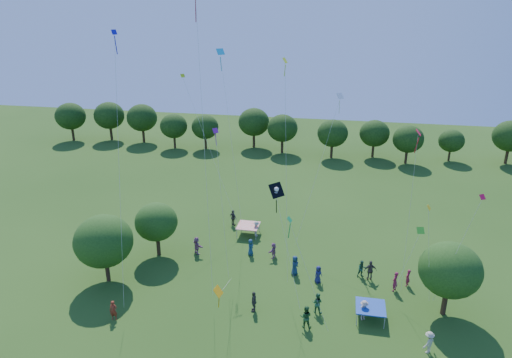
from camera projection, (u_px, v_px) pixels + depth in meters
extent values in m
cylinder|color=#422B19|center=(108.00, 272.00, 39.35)|extent=(0.36, 0.36, 1.77)
ellipsoid|color=#264E16|center=(104.00, 241.00, 38.29)|extent=(4.93, 4.93, 4.43)
cylinder|color=#422B19|center=(158.00, 246.00, 43.48)|extent=(0.37, 0.37, 1.79)
ellipsoid|color=#264E16|center=(156.00, 222.00, 42.56)|extent=(3.98, 3.98, 3.58)
cylinder|color=#422B19|center=(444.00, 303.00, 35.05)|extent=(0.40, 0.40, 1.97)
ellipsoid|color=#264E16|center=(450.00, 270.00, 34.00)|extent=(4.61, 4.61, 4.15)
cylinder|color=#422B19|center=(73.00, 134.00, 80.71)|extent=(0.44, 0.44, 2.15)
ellipsoid|color=#1E3D11|center=(70.00, 116.00, 79.54)|extent=(5.17, 5.17, 4.65)
cylinder|color=#422B19|center=(111.00, 134.00, 81.04)|extent=(0.45, 0.45, 2.17)
ellipsoid|color=#1E3D11|center=(109.00, 115.00, 79.87)|extent=(5.22, 5.22, 4.70)
cylinder|color=#422B19|center=(144.00, 136.00, 79.60)|extent=(0.44, 0.44, 2.15)
ellipsoid|color=#1E3D11|center=(142.00, 118.00, 78.44)|extent=(5.17, 5.17, 4.65)
cylinder|color=#422B19|center=(175.00, 142.00, 76.38)|extent=(0.38, 0.38, 1.87)
ellipsoid|color=#1E3D11|center=(174.00, 126.00, 75.37)|extent=(4.48, 4.48, 4.03)
cylinder|color=#422B19|center=(206.00, 143.00, 76.01)|extent=(0.38, 0.38, 1.84)
ellipsoid|color=#1E3D11|center=(205.00, 127.00, 75.01)|extent=(4.42, 4.42, 3.98)
cylinder|color=#422B19|center=(254.00, 141.00, 76.77)|extent=(0.44, 0.44, 2.14)
ellipsoid|color=#1E3D11|center=(254.00, 122.00, 75.61)|extent=(5.14, 5.14, 4.63)
cylinder|color=#422B19|center=(282.00, 147.00, 73.88)|extent=(0.42, 0.42, 2.03)
ellipsoid|color=#1E3D11|center=(282.00, 128.00, 72.78)|extent=(4.86, 4.86, 4.37)
cylinder|color=#422B19|center=(331.00, 152.00, 71.44)|extent=(0.40, 0.40, 1.96)
ellipsoid|color=#1E3D11|center=(333.00, 133.00, 70.38)|extent=(4.71, 4.71, 4.24)
cylinder|color=#422B19|center=(373.00, 151.00, 71.71)|extent=(0.39, 0.39, 1.91)
ellipsoid|color=#1E3D11|center=(374.00, 133.00, 70.67)|extent=(4.59, 4.59, 4.13)
cylinder|color=#422B19|center=(406.00, 157.00, 68.85)|extent=(0.39, 0.39, 1.89)
ellipsoid|color=#1E3D11|center=(408.00, 139.00, 67.83)|extent=(4.54, 4.54, 4.08)
cylinder|color=#422B19|center=(449.00, 156.00, 70.04)|extent=(0.33, 0.33, 1.58)
ellipsoid|color=#1E3D11|center=(451.00, 141.00, 69.19)|extent=(3.80, 3.80, 3.42)
cylinder|color=#422B19|center=(506.00, 157.00, 68.69)|extent=(0.44, 0.44, 2.13)
ellipsoid|color=#1E3D11|center=(511.00, 136.00, 67.54)|extent=(5.12, 5.12, 4.61)
cube|color=red|center=(248.00, 226.00, 47.23)|extent=(2.20, 2.20, 0.08)
cylinder|color=#999999|center=(237.00, 233.00, 46.67)|extent=(0.05, 0.05, 1.10)
cylinder|color=#999999|center=(256.00, 235.00, 46.31)|extent=(0.05, 0.05, 1.10)
cylinder|color=#999999|center=(241.00, 225.00, 48.50)|extent=(0.05, 0.05, 1.10)
cylinder|color=#999999|center=(260.00, 226.00, 48.14)|extent=(0.05, 0.05, 1.10)
cube|color=#1840A2|center=(371.00, 307.00, 34.47)|extent=(2.20, 2.20, 0.08)
cylinder|color=#999999|center=(357.00, 319.00, 33.91)|extent=(0.05, 0.05, 1.10)
cylinder|color=#999999|center=(384.00, 322.00, 33.55)|extent=(0.05, 0.05, 1.10)
cylinder|color=#999999|center=(356.00, 303.00, 35.74)|extent=(0.05, 0.05, 1.10)
cylinder|color=#999999|center=(383.00, 306.00, 35.39)|extent=(0.05, 0.05, 1.10)
imported|color=navy|center=(318.00, 274.00, 39.13)|extent=(0.84, 0.85, 1.57)
imported|color=maroon|center=(395.00, 281.00, 37.93)|extent=(0.68, 0.79, 1.78)
imported|color=#235135|center=(362.00, 269.00, 39.94)|extent=(0.88, 0.67, 1.58)
imported|color=#AFAC8C|center=(429.00, 342.00, 31.14)|extent=(1.10, 1.14, 1.68)
imported|color=#483E39|center=(370.00, 270.00, 39.45)|extent=(1.16, 0.70, 1.85)
imported|color=#94567C|center=(273.00, 250.00, 42.98)|extent=(0.91, 1.54, 1.56)
imported|color=#1A314D|center=(295.00, 265.00, 40.25)|extent=(0.75, 1.01, 1.82)
imported|color=maroon|center=(408.00, 278.00, 38.66)|extent=(0.59, 0.68, 1.55)
imported|color=#214E23|center=(306.00, 317.00, 33.60)|extent=(0.89, 0.48, 1.81)
imported|color=#B1AB8D|center=(256.00, 229.00, 47.03)|extent=(0.70, 1.16, 1.66)
imported|color=#3C3730|center=(233.00, 218.00, 49.31)|extent=(1.13, 1.02, 1.80)
imported|color=#93567C|center=(197.00, 245.00, 43.68)|extent=(1.59, 1.53, 1.74)
imported|color=navy|center=(251.00, 247.00, 43.48)|extent=(0.51, 0.84, 1.63)
imported|color=maroon|center=(113.00, 311.00, 34.45)|extent=(0.63, 0.43, 1.61)
imported|color=#275B35|center=(317.00, 303.00, 35.26)|extent=(0.91, 0.59, 1.71)
imported|color=#B59E91|center=(364.00, 310.00, 34.44)|extent=(1.19, 0.93, 1.66)
imported|color=#423D34|center=(254.00, 301.00, 35.40)|extent=(0.49, 1.04, 1.74)
cube|color=black|center=(277.00, 190.00, 32.80)|extent=(1.16, 1.20, 0.93)
cube|color=black|center=(276.00, 206.00, 33.30)|extent=(0.07, 0.27, 1.18)
sphere|color=white|center=(276.00, 189.00, 32.71)|extent=(0.34, 0.34, 0.34)
cylinder|color=white|center=(276.00, 193.00, 32.81)|extent=(0.25, 0.48, 0.31)
cylinder|color=white|center=(276.00, 193.00, 32.81)|extent=(0.25, 0.48, 0.31)
cylinder|color=beige|center=(288.00, 253.00, 33.39)|extent=(2.20, 1.84, 8.19)
cube|color=red|center=(196.00, 1.00, 32.68)|extent=(0.33, 0.60, 2.94)
cylinder|color=beige|center=(204.00, 143.00, 33.75)|extent=(1.98, 4.84, 23.07)
cube|color=red|center=(418.00, 132.00, 30.70)|extent=(0.45, 0.58, 0.41)
cube|color=red|center=(417.00, 145.00, 31.07)|extent=(0.20, 0.25, 1.18)
cylinder|color=beige|center=(409.00, 220.00, 33.34)|extent=(0.36, 0.69, 12.86)
cube|color=yellow|center=(429.00, 208.00, 30.38)|extent=(0.34, 0.41, 0.30)
cylinder|color=beige|center=(429.00, 258.00, 32.58)|extent=(1.39, 1.73, 8.33)
cube|color=#E8FF16|center=(285.00, 60.00, 32.76)|extent=(0.37, 0.51, 0.39)
cube|color=#E8FF16|center=(285.00, 71.00, 33.07)|extent=(0.15, 0.20, 0.87)
cylinder|color=beige|center=(286.00, 179.00, 34.95)|extent=(0.86, 1.89, 17.20)
cube|color=#2F9A1C|center=(421.00, 230.00, 34.97)|extent=(0.61, 0.49, 0.41)
cylinder|color=beige|center=(407.00, 261.00, 35.66)|extent=(1.50, 0.80, 4.70)
cube|color=#1B13BF|center=(114.00, 32.00, 32.66)|extent=(0.36, 0.42, 0.35)
cube|color=#1B13BF|center=(116.00, 45.00, 33.02)|extent=(0.12, 0.30, 1.31)
cylinder|color=beige|center=(119.00, 173.00, 33.36)|extent=(1.46, 5.73, 19.15)
cube|color=#951895|center=(215.00, 131.00, 33.92)|extent=(0.46, 0.45, 0.34)
cube|color=#951895|center=(216.00, 140.00, 34.23)|extent=(0.07, 0.21, 0.92)
cylinder|color=beige|center=(222.00, 209.00, 35.85)|extent=(0.89, 0.52, 12.20)
cube|color=white|center=(340.00, 96.00, 43.40)|extent=(0.78, 0.75, 0.51)
cube|color=white|center=(339.00, 107.00, 43.83)|extent=(0.09, 0.30, 1.31)
cylinder|color=beige|center=(318.00, 172.00, 43.15)|extent=(3.21, 6.34, 12.77)
cube|color=#0D99C5|center=(220.00, 52.00, 42.74)|extent=(0.86, 0.83, 0.54)
cube|color=#0D99C5|center=(221.00, 64.00, 43.19)|extent=(0.09, 0.30, 1.34)
cylinder|color=beige|center=(232.00, 143.00, 44.98)|extent=(2.20, 1.43, 16.75)
cube|color=red|center=(482.00, 197.00, 30.06)|extent=(0.47, 0.43, 0.30)
cylinder|color=beige|center=(456.00, 254.00, 32.46)|extent=(1.72, 1.27, 9.10)
cube|color=#FFA50D|center=(218.00, 291.00, 30.01)|extent=(0.54, 0.75, 0.56)
cube|color=#FFA50D|center=(219.00, 303.00, 30.37)|extent=(0.17, 0.21, 0.93)
cylinder|color=beige|center=(226.00, 286.00, 33.89)|extent=(0.88, 6.85, 3.19)
cube|color=#AAD512|center=(183.00, 76.00, 46.51)|extent=(0.50, 0.48, 0.33)
cylinder|color=beige|center=(210.00, 151.00, 46.69)|extent=(6.56, 3.99, 14.23)
cube|color=#198B3E|center=(290.00, 219.00, 28.37)|extent=(0.33, 0.42, 0.30)
cube|color=#198B3E|center=(289.00, 231.00, 28.70)|extent=(0.19, 0.25, 1.12)
cylinder|color=beige|center=(310.00, 279.00, 29.96)|extent=(2.86, 0.65, 8.46)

